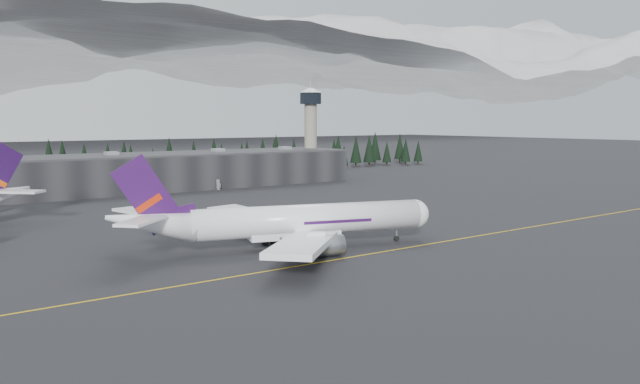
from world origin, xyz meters
TOP-DOWN VIEW (x-y plane):
  - ground at (0.00, 0.00)m, footprint 1400.00×1400.00m
  - taxiline at (0.00, -2.00)m, footprint 400.00×0.40m
  - terminal at (0.00, 125.00)m, footprint 160.00×30.00m
  - control_tower at (75.00, 128.00)m, footprint 10.00×10.00m
  - treeline at (0.00, 162.00)m, footprint 360.00×20.00m
  - jet_main at (-15.40, 11.45)m, footprint 61.10×55.13m
  - gse_vehicle_b at (21.76, 108.95)m, footprint 3.96×2.18m

SIDE VIEW (x-z plane):
  - ground at x=0.00m, z-range 0.00..0.00m
  - taxiline at x=0.00m, z-range 0.00..0.02m
  - gse_vehicle_b at x=21.76m, z-range 0.00..1.28m
  - jet_main at x=-15.40m, z-range -4.02..14.42m
  - terminal at x=0.00m, z-range 0.00..12.60m
  - treeline at x=0.00m, z-range 0.00..15.00m
  - control_tower at x=75.00m, z-range 4.56..42.26m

